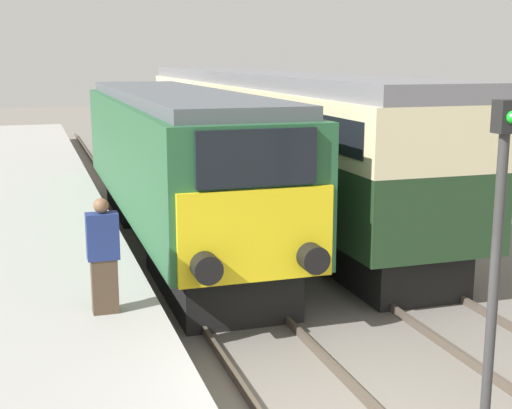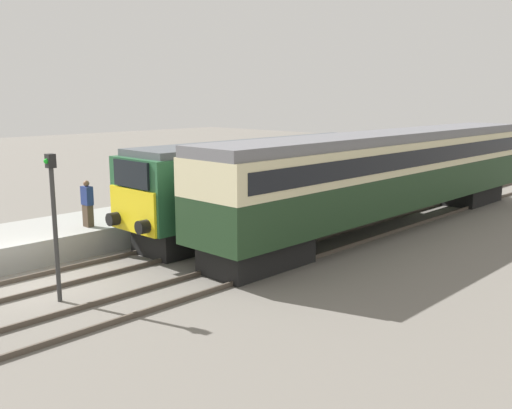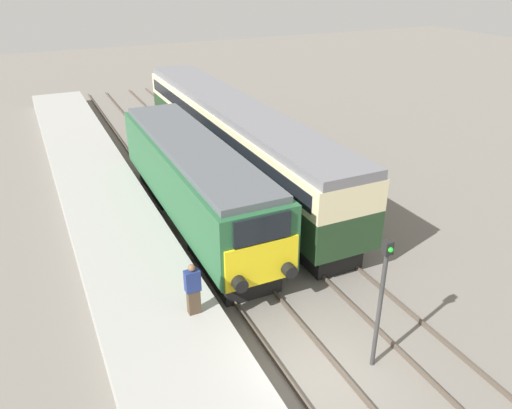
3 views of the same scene
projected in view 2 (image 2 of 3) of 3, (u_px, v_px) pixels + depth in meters
The scene contains 8 objects.
ground_plane at pixel (35, 286), 16.51m from camera, with size 120.00×120.00×0.00m, color slate.
platform_left at pixel (181, 214), 24.33m from camera, with size 3.50×50.00×0.86m.
rails_near_track at pixel (173, 250), 20.03m from camera, with size 1.51×60.00×0.14m.
rails_far_track at pixel (241, 271), 17.71m from camera, with size 1.50×60.00×0.14m.
locomotive at pixel (265, 181), 23.01m from camera, with size 2.70×13.10×3.66m.
passenger_carriage at pixel (391, 170), 23.37m from camera, with size 2.75×20.18×3.98m.
person_on_platform at pixel (87, 204), 19.99m from camera, with size 0.44×0.26×1.65m.
signal_post at pixel (54, 216), 14.82m from camera, with size 0.24×0.28×3.96m.
Camera 2 is at (15.57, -6.89, 5.42)m, focal length 40.00 mm.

